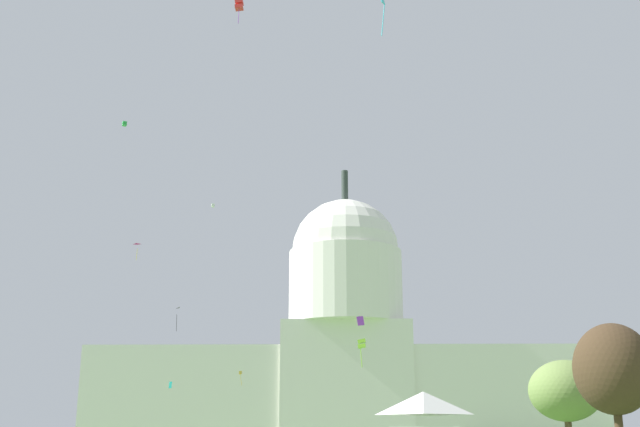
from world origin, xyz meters
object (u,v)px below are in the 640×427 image
(kite_turquoise_low, at_px, (170,385))
(kite_magenta_high, at_px, (136,245))
(kite_black_mid, at_px, (176,312))
(kite_white_high, at_px, (213,205))
(tree_east_mid, at_px, (565,391))
(kite_green_high, at_px, (125,124))
(tree_east_near, at_px, (613,369))
(kite_violet_mid, at_px, (360,321))
(kite_red_high, at_px, (239,5))
(event_tent, at_px, (424,423))
(kite_pink_high, at_px, (300,242))
(kite_lime_low, at_px, (362,344))
(capitol_building, at_px, (346,349))
(kite_cyan_high, at_px, (382,1))
(kite_gold_low, at_px, (240,373))

(kite_turquoise_low, relative_size, kite_magenta_high, 0.42)
(kite_black_mid, relative_size, kite_white_high, 4.75)
(tree_east_mid, xyz_separation_m, kite_green_high, (-64.85, 29.93, 47.59))
(tree_east_near, xyz_separation_m, kite_black_mid, (-57.17, 63.05, 15.54))
(kite_violet_mid, relative_size, kite_red_high, 0.48)
(kite_green_high, xyz_separation_m, kite_magenta_high, (-4.70, 31.28, -14.46))
(tree_east_mid, bearing_deg, kite_black_mid, 141.75)
(event_tent, relative_size, kite_pink_high, 3.38)
(tree_east_near, xyz_separation_m, kite_red_high, (-40.12, 10.17, 47.39))
(kite_lime_low, bearing_deg, kite_magenta_high, 34.96)
(capitol_building, height_order, kite_red_high, capitol_building)
(kite_cyan_high, height_order, kite_gold_low, kite_cyan_high)
(kite_turquoise_low, height_order, kite_violet_mid, kite_violet_mid)
(kite_pink_high, bearing_deg, tree_east_mid, -24.37)
(tree_east_near, bearing_deg, kite_turquoise_low, 124.28)
(kite_gold_low, xyz_separation_m, kite_magenta_high, (-20.58, -16.93, 25.02))
(kite_turquoise_low, distance_m, kite_lime_low, 102.23)
(kite_violet_mid, xyz_separation_m, kite_red_high, (-16.21, -33.22, 36.40))
(tree_east_near, xyz_separation_m, kite_lime_low, (-25.21, -1.23, 2.42))
(capitol_building, relative_size, kite_gold_low, 42.09)
(tree_east_near, relative_size, kite_violet_mid, 7.99)
(tree_east_near, bearing_deg, kite_violet_mid, 118.85)
(kite_magenta_high, bearing_deg, kite_pink_high, 8.05)
(kite_pink_high, bearing_deg, kite_white_high, -118.12)
(event_tent, height_order, tree_east_near, tree_east_near)
(kite_turquoise_low, distance_m, kite_gold_low, 15.32)
(kite_lime_low, bearing_deg, kite_white_high, 26.46)
(event_tent, height_order, kite_turquoise_low, kite_turquoise_low)
(kite_cyan_high, height_order, kite_violet_mid, kite_cyan_high)
(event_tent, relative_size, kite_black_mid, 1.77)
(kite_turquoise_low, relative_size, kite_lime_low, 0.52)
(kite_cyan_high, xyz_separation_m, kite_white_high, (-28.75, 95.07, 10.22))
(kite_gold_low, bearing_deg, kite_lime_low, 11.52)
(kite_violet_mid, bearing_deg, kite_black_mid, -0.72)
(tree_east_near, distance_m, kite_green_high, 92.92)
(event_tent, bearing_deg, kite_red_high, 146.78)
(kite_violet_mid, xyz_separation_m, kite_pink_high, (-11.25, 37.53, 21.99))
(kite_gold_low, relative_size, kite_white_high, 3.73)
(kite_turquoise_low, height_order, kite_green_high, kite_green_high)
(kite_turquoise_low, bearing_deg, event_tent, -15.46)
(capitol_building, bearing_deg, kite_red_high, -97.40)
(kite_cyan_high, bearing_deg, kite_gold_low, 85.23)
(capitol_building, distance_m, event_tent, 134.31)
(kite_magenta_high, bearing_deg, tree_east_near, -43.72)
(kite_gold_low, bearing_deg, kite_magenta_high, -52.70)
(capitol_building, relative_size, kite_magenta_high, 38.20)
(tree_east_mid, distance_m, kite_violet_mid, 37.07)
(kite_black_mid, relative_size, kite_cyan_high, 0.88)
(kite_green_high, xyz_separation_m, kite_white_high, (12.16, 24.81, -7.79))
(kite_green_high, height_order, kite_magenta_high, kite_green_high)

